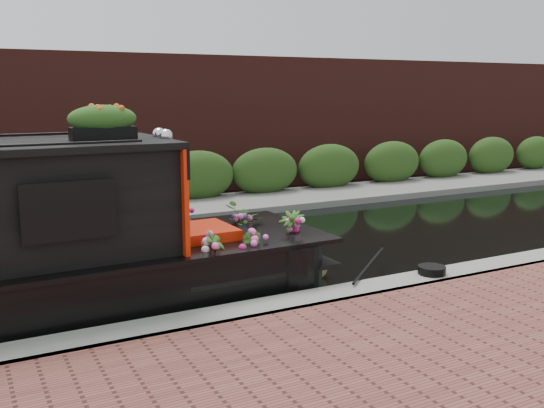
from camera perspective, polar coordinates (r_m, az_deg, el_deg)
name	(u,v)px	position (r m, az deg, el deg)	size (l,w,h in m)	color
ground	(178,262)	(10.90, -8.82, -5.39)	(80.00, 80.00, 0.00)	black
near_bank_coping	(262,324)	(8.01, -0.97, -11.27)	(40.00, 0.60, 0.50)	gray
far_bank_path	(120,218)	(14.83, -14.10, -1.29)	(40.00, 2.40, 0.34)	slate
far_hedge	(111,211)	(15.69, -14.88, -0.68)	(40.00, 1.10, 2.80)	#264517
far_brick_wall	(94,198)	(17.71, -16.41, 0.51)	(40.00, 1.00, 8.00)	#491D18
rope_fender	(313,266)	(9.96, 3.86, -5.81)	(0.34, 0.34, 0.37)	olive
coiled_mooring_rope	(432,270)	(9.53, 14.80, -6.03)	(0.42, 0.42, 0.12)	black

